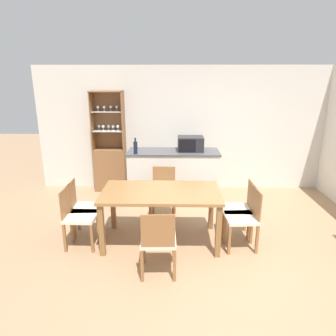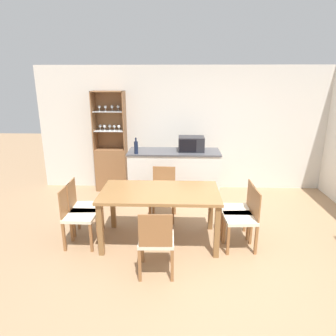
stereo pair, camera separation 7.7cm
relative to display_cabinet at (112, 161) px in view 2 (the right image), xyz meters
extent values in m
plane|color=#A37F5B|center=(1.88, -2.43, -0.62)|extent=(18.00, 18.00, 0.00)
cube|color=silver|center=(1.88, 0.20, 0.66)|extent=(6.80, 0.06, 2.55)
cube|color=silver|center=(1.32, -0.54, -0.14)|extent=(1.69, 0.61, 0.95)
cube|color=#4C4C51|center=(1.32, -0.54, 0.35)|extent=(1.72, 0.64, 0.03)
cube|color=brown|center=(0.00, -0.01, -0.17)|extent=(0.64, 0.36, 0.88)
cube|color=brown|center=(0.00, 0.16, 0.85)|extent=(0.64, 0.02, 1.17)
cube|color=brown|center=(-0.31, -0.01, 0.85)|extent=(0.02, 0.36, 1.17)
cube|color=brown|center=(0.31, -0.01, 0.85)|extent=(0.02, 0.36, 1.17)
cube|color=brown|center=(0.00, -0.01, 1.43)|extent=(0.64, 0.36, 0.02)
cube|color=white|center=(0.00, -0.01, 0.65)|extent=(0.60, 0.31, 0.01)
cube|color=white|center=(0.00, -0.01, 1.04)|extent=(0.60, 0.31, 0.01)
cylinder|color=white|center=(-0.20, 0.01, 0.66)|extent=(0.04, 0.04, 0.01)
cylinder|color=white|center=(-0.20, 0.01, 0.69)|extent=(0.01, 0.01, 0.06)
sphere|color=white|center=(-0.20, 0.01, 0.74)|extent=(0.06, 0.06, 0.06)
cylinder|color=white|center=(-0.19, -0.01, 1.05)|extent=(0.04, 0.04, 0.01)
cylinder|color=white|center=(-0.19, -0.01, 1.08)|extent=(0.01, 0.01, 0.06)
sphere|color=white|center=(-0.19, -0.01, 1.13)|extent=(0.06, 0.06, 0.06)
cylinder|color=white|center=(-0.10, -0.03, 0.66)|extent=(0.04, 0.04, 0.01)
cylinder|color=white|center=(-0.10, -0.03, 0.69)|extent=(0.01, 0.01, 0.06)
sphere|color=white|center=(-0.10, -0.03, 0.74)|extent=(0.06, 0.06, 0.06)
cylinder|color=white|center=(-0.06, -0.02, 1.05)|extent=(0.04, 0.04, 0.01)
cylinder|color=white|center=(-0.06, -0.02, 1.08)|extent=(0.01, 0.01, 0.06)
sphere|color=white|center=(-0.06, -0.02, 1.13)|extent=(0.06, 0.06, 0.06)
cylinder|color=white|center=(0.00, 0.00, 0.66)|extent=(0.04, 0.04, 0.01)
cylinder|color=white|center=(0.00, 0.00, 0.69)|extent=(0.01, 0.01, 0.06)
sphere|color=white|center=(0.00, 0.00, 0.74)|extent=(0.06, 0.06, 0.06)
cylinder|color=white|center=(0.06, 0.03, 1.05)|extent=(0.04, 0.04, 0.01)
cylinder|color=white|center=(0.06, 0.03, 1.08)|extent=(0.01, 0.01, 0.06)
sphere|color=white|center=(0.06, 0.03, 1.13)|extent=(0.06, 0.06, 0.06)
cylinder|color=white|center=(0.10, -0.02, 0.66)|extent=(0.04, 0.04, 0.01)
cylinder|color=white|center=(0.10, -0.02, 0.69)|extent=(0.01, 0.01, 0.06)
sphere|color=white|center=(0.10, -0.02, 0.74)|extent=(0.06, 0.06, 0.06)
cylinder|color=white|center=(0.19, 0.03, 1.05)|extent=(0.04, 0.04, 0.01)
cylinder|color=white|center=(0.19, 0.03, 1.08)|extent=(0.01, 0.01, 0.06)
sphere|color=white|center=(0.19, 0.03, 1.13)|extent=(0.06, 0.06, 0.06)
cylinder|color=white|center=(0.20, -0.05, 0.66)|extent=(0.04, 0.04, 0.01)
cylinder|color=white|center=(0.20, -0.05, 0.69)|extent=(0.01, 0.01, 0.06)
sphere|color=white|center=(0.20, -0.05, 0.74)|extent=(0.06, 0.06, 0.06)
cube|color=olive|center=(1.15, -2.12, 0.14)|extent=(1.66, 0.91, 0.04)
cube|color=olive|center=(0.38, -2.51, -0.25)|extent=(0.07, 0.07, 0.74)
cube|color=olive|center=(1.92, -2.51, -0.25)|extent=(0.07, 0.07, 0.74)
cube|color=olive|center=(0.38, -1.73, -0.25)|extent=(0.07, 0.07, 0.74)
cube|color=olive|center=(1.92, -1.73, -0.25)|extent=(0.07, 0.07, 0.74)
cube|color=beige|center=(0.04, -1.99, -0.17)|extent=(0.44, 0.44, 0.05)
cube|color=#936038|center=(-0.16, -2.00, 0.05)|extent=(0.04, 0.38, 0.40)
cube|color=#936038|center=(0.22, -1.79, -0.41)|extent=(0.04, 0.04, 0.42)
cube|color=#936038|center=(0.24, -2.16, -0.41)|extent=(0.04, 0.04, 0.42)
cube|color=#936038|center=(-0.16, -1.81, -0.41)|extent=(0.04, 0.04, 0.42)
cube|color=#936038|center=(-0.13, -2.19, -0.41)|extent=(0.04, 0.04, 0.42)
cube|color=beige|center=(2.26, -2.26, -0.17)|extent=(0.44, 0.44, 0.05)
cube|color=#936038|center=(2.46, -2.24, 0.05)|extent=(0.04, 0.38, 0.40)
cube|color=#936038|center=(2.08, -2.46, -0.41)|extent=(0.04, 0.04, 0.42)
cube|color=#936038|center=(2.06, -2.08, -0.41)|extent=(0.04, 0.04, 0.42)
cube|color=#936038|center=(2.46, -2.43, -0.41)|extent=(0.04, 0.04, 0.42)
cube|color=#936038|center=(2.44, -2.06, -0.41)|extent=(0.04, 0.04, 0.42)
cube|color=beige|center=(1.15, -1.39, -0.17)|extent=(0.44, 0.44, 0.05)
cube|color=#936038|center=(1.16, -1.19, 0.05)|extent=(0.38, 0.04, 0.40)
cube|color=#936038|center=(1.33, -1.59, -0.41)|extent=(0.04, 0.04, 0.42)
cube|color=#936038|center=(0.95, -1.57, -0.41)|extent=(0.04, 0.04, 0.42)
cube|color=#936038|center=(1.35, -1.21, -0.41)|extent=(0.04, 0.04, 0.42)
cube|color=#936038|center=(0.98, -1.19, -0.41)|extent=(0.04, 0.04, 0.42)
cube|color=beige|center=(1.15, -2.85, -0.17)|extent=(0.43, 0.43, 0.05)
cube|color=#936038|center=(1.16, -3.05, 0.05)|extent=(0.38, 0.03, 0.40)
cube|color=#936038|center=(0.96, -2.67, -0.41)|extent=(0.04, 0.04, 0.42)
cube|color=#936038|center=(1.33, -2.66, -0.41)|extent=(0.04, 0.04, 0.42)
cube|color=#936038|center=(0.97, -3.05, -0.41)|extent=(0.04, 0.04, 0.42)
cube|color=#936038|center=(1.35, -3.04, -0.41)|extent=(0.04, 0.04, 0.42)
cube|color=beige|center=(0.04, -2.26, -0.17)|extent=(0.43, 0.43, 0.05)
cube|color=#936038|center=(-0.16, -2.25, 0.05)|extent=(0.03, 0.38, 0.40)
cube|color=#936038|center=(0.24, -2.07, -0.41)|extent=(0.04, 0.04, 0.42)
cube|color=#936038|center=(0.23, -2.45, -0.41)|extent=(0.04, 0.04, 0.42)
cube|color=#936038|center=(-0.14, -2.06, -0.41)|extent=(0.04, 0.04, 0.42)
cube|color=#936038|center=(-0.15, -2.44, -0.41)|extent=(0.04, 0.04, 0.42)
cube|color=beige|center=(2.26, -1.99, -0.17)|extent=(0.42, 0.42, 0.05)
cube|color=#936038|center=(2.46, -1.98, 0.05)|extent=(0.02, 0.38, 0.40)
cube|color=#936038|center=(2.07, -2.18, -0.41)|extent=(0.04, 0.04, 0.42)
cube|color=#936038|center=(2.07, -1.80, -0.41)|extent=(0.04, 0.04, 0.42)
cube|color=#936038|center=(2.45, -2.17, -0.41)|extent=(0.04, 0.04, 0.42)
cube|color=#936038|center=(2.45, -1.80, -0.41)|extent=(0.04, 0.04, 0.42)
cube|color=#232328|center=(1.65, -0.51, 0.50)|extent=(0.48, 0.37, 0.27)
cube|color=black|center=(1.58, -0.69, 0.50)|extent=(0.31, 0.01, 0.23)
cylinder|color=#141E38|center=(0.64, -0.77, 0.47)|extent=(0.07, 0.07, 0.22)
cylinder|color=#141E38|center=(0.64, -0.77, 0.62)|extent=(0.03, 0.03, 0.07)
camera|label=1|loc=(1.33, -6.04, 1.68)|focal=32.00mm
camera|label=2|loc=(1.40, -6.04, 1.68)|focal=32.00mm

